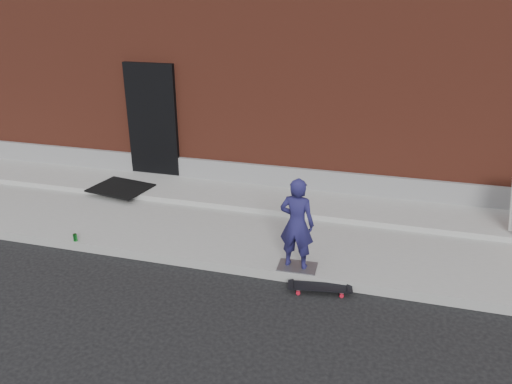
% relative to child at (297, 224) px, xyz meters
% --- Properties ---
extents(ground, '(80.00, 80.00, 0.00)m').
position_rel_child_xyz_m(ground, '(-0.91, -0.22, -0.83)').
color(ground, black).
rests_on(ground, ground).
extents(sidewalk, '(20.00, 3.00, 0.15)m').
position_rel_child_xyz_m(sidewalk, '(-0.91, 1.28, -0.75)').
color(sidewalk, gray).
rests_on(sidewalk, ground).
extents(apron, '(20.00, 1.20, 0.10)m').
position_rel_child_xyz_m(apron, '(-0.91, 2.18, -0.63)').
color(apron, gray).
rests_on(apron, sidewalk).
extents(building, '(20.00, 8.10, 5.00)m').
position_rel_child_xyz_m(building, '(-0.91, 6.78, 1.67)').
color(building, maroon).
rests_on(building, ground).
extents(child, '(0.52, 0.37, 1.36)m').
position_rel_child_xyz_m(child, '(0.00, 0.00, 0.00)').
color(child, '#1D1B4C').
rests_on(child, sidewalk).
extents(skateboard, '(0.87, 0.34, 0.10)m').
position_rel_child_xyz_m(skateboard, '(0.41, -0.34, -0.75)').
color(skateboard, red).
rests_on(skateboard, ground).
extents(soda_can, '(0.08, 0.08, 0.12)m').
position_rel_child_xyz_m(soda_can, '(-3.51, -0.17, -0.62)').
color(soda_can, '#1C8C2C').
rests_on(soda_can, sidewalk).
extents(doormat, '(1.19, 1.02, 0.03)m').
position_rel_child_xyz_m(doormat, '(-3.81, 1.78, -0.56)').
color(doormat, black).
rests_on(doormat, apron).
extents(utility_plate, '(0.56, 0.37, 0.02)m').
position_rel_child_xyz_m(utility_plate, '(0.03, -0.02, -0.67)').
color(utility_plate, '#5C5B61').
rests_on(utility_plate, sidewalk).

